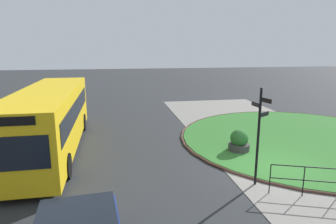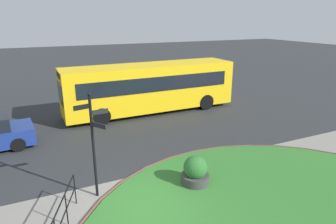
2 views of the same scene
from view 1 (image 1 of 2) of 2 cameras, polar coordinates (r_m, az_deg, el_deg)
ground at (r=13.20m, az=19.69°, el=-10.42°), size 120.00×120.00×0.00m
sidewalk_paving at (r=14.24m, az=26.71°, el=-9.31°), size 32.00×8.06×0.02m
grass_island at (r=17.93m, az=24.48°, el=-4.62°), size 13.11×13.11×0.10m
grass_kerb_ring at (r=17.93m, az=24.48°, el=-4.60°), size 13.42×13.42×0.11m
signpost_directional at (r=10.98m, az=17.18°, el=-3.47°), size 1.07×0.58×3.61m
bus_yellow at (r=15.26m, az=-21.78°, el=-1.07°), size 10.83×2.66×3.03m
planter_near_signpost at (r=14.62m, az=13.57°, el=-5.69°), size 1.01×1.01×1.13m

